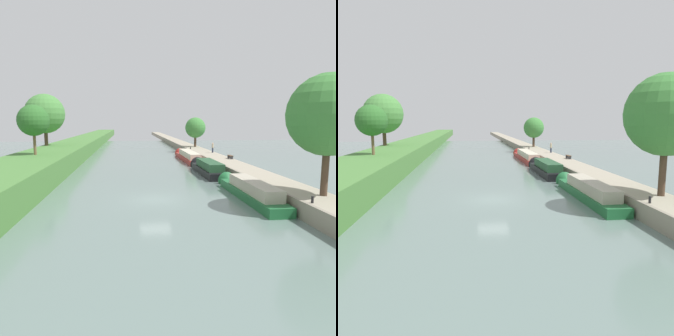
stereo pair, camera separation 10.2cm
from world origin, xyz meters
The scene contains 14 objects.
ground_plane centered at (0.00, 0.00, 0.00)m, with size 160.00×160.00×0.00m, color slate.
right_towpath centered at (10.62, 0.00, 0.58)m, with size 3.18×260.00×1.17m.
stone_quay centered at (8.91, 0.00, 0.61)m, with size 0.25×260.00×1.22m.
narrowboat_green centered at (7.68, -0.31, 0.64)m, with size 1.81×12.26×2.09m.
narrowboat_black centered at (7.30, 12.48, 0.66)m, with size 2.11×11.18×2.25m.
narrowboat_red centered at (7.39, 26.06, 0.64)m, with size 1.97×16.27×2.16m.
tree_rightbank_near centered at (11.27, -4.97, 6.68)m, with size 5.56×5.56×8.31m.
tree_rightbank_midnear centered at (11.21, 38.59, 4.99)m, with size 4.08×4.08×5.89m.
tree_leftbank_downstream centered at (-15.24, 28.30, 7.45)m, with size 6.21×6.21×8.16m.
tree_leftbank_upstream centered at (-12.89, 13.47, 6.36)m, with size 3.59×3.59×5.76m.
person_walking centered at (11.54, 26.06, 2.04)m, with size 0.34×0.34×1.66m.
mooring_bollard_near centered at (9.33, -6.85, 1.39)m, with size 0.16×0.16×0.45m.
mooring_bollard_far centered at (9.33, 33.64, 1.39)m, with size 0.16×0.16×0.45m.
park_bench centered at (11.76, 17.40, 1.51)m, with size 0.44×1.50×0.47m.
Camera 1 is at (-2.04, -25.31, 6.25)m, focal length 34.42 mm.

